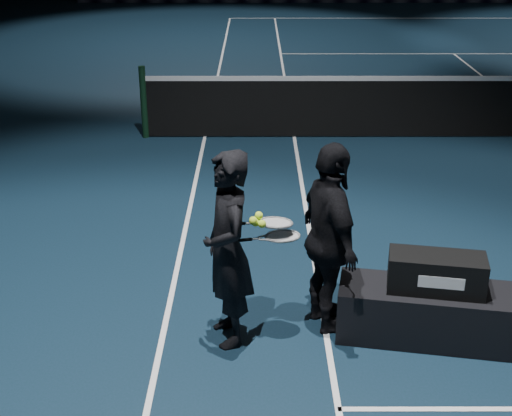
{
  "coord_description": "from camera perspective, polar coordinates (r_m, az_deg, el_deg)",
  "views": [
    {
      "loc": [
        -4.71,
        -10.53,
        3.38
      ],
      "look_at": [
        -4.7,
        -5.39,
        1.15
      ],
      "focal_mm": 50.0,
      "sensor_mm": 36.0,
      "label": 1
    }
  ],
  "objects": [
    {
      "name": "tennis_balls",
      "position": [
        5.62,
        0.23,
        -1.03
      ],
      "size": [
        0.12,
        0.1,
        0.12
      ],
      "primitive_type": null,
      "color": "#D4EB31",
      "rests_on": "racket_upper"
    },
    {
      "name": "player_a",
      "position": [
        5.67,
        -2.28,
        -3.35
      ],
      "size": [
        0.55,
        0.69,
        1.65
      ],
      "primitive_type": "imported",
      "rotation": [
        0.0,
        0.0,
        -1.28
      ],
      "color": "black",
      "rests_on": "floor"
    },
    {
      "name": "racket_lower",
      "position": [
        5.73,
        2.14,
        -2.26
      ],
      "size": [
        0.71,
        0.36,
        0.03
      ],
      "primitive_type": null,
      "rotation": [
        0.0,
        0.0,
        0.22
      ],
      "color": "black",
      "rests_on": "player_a"
    },
    {
      "name": "player_b",
      "position": [
        5.86,
        5.92,
        -2.51
      ],
      "size": [
        0.65,
        1.04,
        1.65
      ],
      "primitive_type": "imported",
      "rotation": [
        0.0,
        0.0,
        1.85
      ],
      "color": "black",
      "rests_on": "floor"
    },
    {
      "name": "net_post_left",
      "position": [
        11.03,
        -8.96,
        8.35
      ],
      "size": [
        0.1,
        0.1,
        1.1
      ],
      "primitive_type": "cylinder",
      "color": "black",
      "rests_on": "floor"
    },
    {
      "name": "player_bench",
      "position": [
        6.13,
        13.88,
        -8.2
      ],
      "size": [
        1.6,
        0.78,
        0.46
      ],
      "primitive_type": "cube",
      "rotation": [
        0.0,
        0.0,
        -0.18
      ],
      "color": "black",
      "rests_on": "floor"
    },
    {
      "name": "racket_bag",
      "position": [
        5.94,
        14.23,
        -5.04
      ],
      "size": [
        0.82,
        0.46,
        0.31
      ],
      "primitive_type": "cube",
      "rotation": [
        0.0,
        0.0,
        -0.18
      ],
      "color": "black",
      "rests_on": "player_bench"
    },
    {
      "name": "bag_signature",
      "position": [
        5.8,
        14.61,
        -5.82
      ],
      "size": [
        0.35,
        0.07,
        0.1
      ],
      "primitive_type": "cube",
      "rotation": [
        0.0,
        0.0,
        -0.18
      ],
      "color": "white",
      "rests_on": "racket_bag"
    },
    {
      "name": "racket_upper",
      "position": [
        5.7,
        1.57,
        -1.18
      ],
      "size": [
        0.71,
        0.4,
        0.1
      ],
      "primitive_type": null,
      "rotation": [
        0.0,
        0.1,
        0.29
      ],
      "color": "black",
      "rests_on": "player_b"
    }
  ]
}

